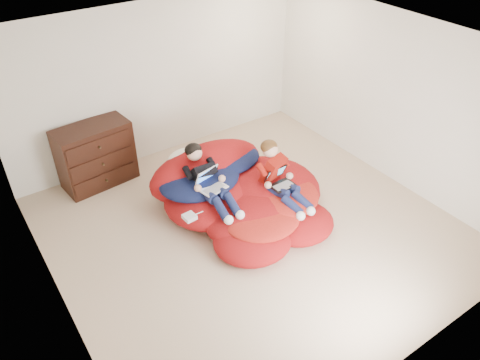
# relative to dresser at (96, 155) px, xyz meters

# --- Properties ---
(room_shell) EXTENTS (5.10, 5.10, 2.77)m
(room_shell) POSITION_rel_dresser_xyz_m (1.29, -2.22, -0.26)
(room_shell) COLOR #C5AB8C
(room_shell) RESTS_ON ground
(dresser) EXTENTS (1.12, 0.66, 0.97)m
(dresser) POSITION_rel_dresser_xyz_m (0.00, 0.00, 0.00)
(dresser) COLOR black
(dresser) RESTS_ON ground
(beanbag_pile) EXTENTS (2.29, 2.27, 0.89)m
(beanbag_pile) POSITION_rel_dresser_xyz_m (1.41, -1.79, -0.22)
(beanbag_pile) COLOR #AF1315
(beanbag_pile) RESTS_ON ground
(cream_pillow) EXTENTS (0.48, 0.30, 0.30)m
(cream_pillow) POSITION_rel_dresser_xyz_m (0.93, -1.02, 0.14)
(cream_pillow) COLOR white
(cream_pillow) RESTS_ON beanbag_pile
(older_boy) EXTENTS (0.33, 1.16, 0.65)m
(older_boy) POSITION_rel_dresser_xyz_m (0.95, -1.64, 0.18)
(older_boy) COLOR black
(older_boy) RESTS_ON beanbag_pile
(younger_boy) EXTENTS (0.40, 1.00, 0.76)m
(younger_boy) POSITION_rel_dresser_xyz_m (1.80, -2.12, 0.16)
(younger_boy) COLOR #A3180E
(younger_boy) RESTS_ON beanbag_pile
(laptop_white) EXTENTS (0.39, 0.40, 0.24)m
(laptop_white) POSITION_rel_dresser_xyz_m (0.95, -1.74, 0.15)
(laptop_white) COLOR silver
(laptop_white) RESTS_ON older_boy
(laptop_black) EXTENTS (0.33, 0.33, 0.22)m
(laptop_black) POSITION_rel_dresser_xyz_m (1.80, -2.14, 0.08)
(laptop_black) COLOR black
(laptop_black) RESTS_ON younger_boy
(power_adapter) EXTENTS (0.16, 0.16, 0.06)m
(power_adapter) POSITION_rel_dresser_xyz_m (0.48, -1.98, -0.06)
(power_adapter) COLOR silver
(power_adapter) RESTS_ON beanbag_pile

